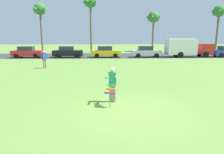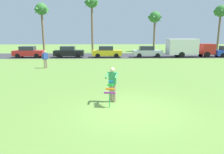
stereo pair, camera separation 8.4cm
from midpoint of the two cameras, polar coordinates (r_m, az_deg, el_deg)
ground_plane at (r=9.22m, az=5.41°, el=-9.22°), size 120.00×120.00×0.00m
road_strip at (r=32.36m, az=0.39°, el=5.95°), size 120.00×8.00×0.01m
person_kite_flyer at (r=10.03m, az=0.37°, el=-1.75°), size 0.64×0.73×1.73m
kite_held at (r=9.46m, az=-0.30°, el=-3.61°), size 0.53×0.68×1.16m
parked_car_red at (r=31.86m, az=-21.99°, el=6.39°), size 4.24×1.91×1.60m
parked_car_black at (r=30.36m, az=-11.79°, el=6.77°), size 4.25×1.93×1.60m
parked_car_yellow at (r=29.88m, az=-1.35°, el=6.94°), size 4.21×1.85×1.60m
parked_car_silver at (r=30.47m, az=9.80°, el=6.87°), size 4.20×1.84×1.60m
parked_truck_red_cab at (r=32.08m, az=20.22°, el=7.70°), size 6.77×2.29×2.62m
palm_tree_left_near at (r=40.21m, az=-18.86°, el=16.85°), size 2.58×2.71×8.70m
palm_tree_right_near at (r=38.59m, az=-5.57°, el=19.29°), size 2.58×2.71×9.91m
palm_tree_centre_far at (r=40.68m, az=11.84°, el=15.55°), size 2.58×2.71×7.47m
palm_tree_far_left at (r=43.71m, az=27.91°, el=15.38°), size 2.58×2.71×8.45m
person_walker_near at (r=21.23m, az=-17.88°, el=4.82°), size 0.48×0.39×1.73m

